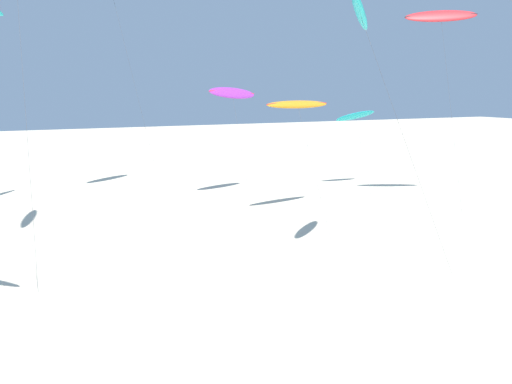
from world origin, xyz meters
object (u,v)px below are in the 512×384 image
object	(u,v)px
flying_kite_0	(298,104)
flying_kite_8	(355,116)
flying_kite_9	(360,12)
flying_kite_2	(441,16)
flying_kite_4	(232,93)

from	to	relation	value
flying_kite_0	flying_kite_8	world-z (taller)	flying_kite_0
flying_kite_8	flying_kite_9	world-z (taller)	flying_kite_9
flying_kite_2	flying_kite_9	bearing A→B (deg)	-145.16
flying_kite_9	flying_kite_0	bearing A→B (deg)	75.27
flying_kite_0	flying_kite_8	size ratio (longest dim) A/B	1.41
flying_kite_9	flying_kite_8	bearing A→B (deg)	54.64
flying_kite_8	flying_kite_0	bearing A→B (deg)	-144.19
flying_kite_9	flying_kite_2	bearing A→B (deg)	34.84
flying_kite_4	flying_kite_9	xyz separation A→B (m)	(-1.68, -22.06, 4.87)
flying_kite_0	flying_kite_9	bearing A→B (deg)	-104.73
flying_kite_9	flying_kite_4	bearing A→B (deg)	85.63
flying_kite_4	flying_kite_8	bearing A→B (deg)	-3.28
flying_kite_8	flying_kite_9	bearing A→B (deg)	-125.36
flying_kite_0	flying_kite_4	distance (m)	9.42
flying_kite_0	flying_kite_2	size ratio (longest dim) A/B	0.66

